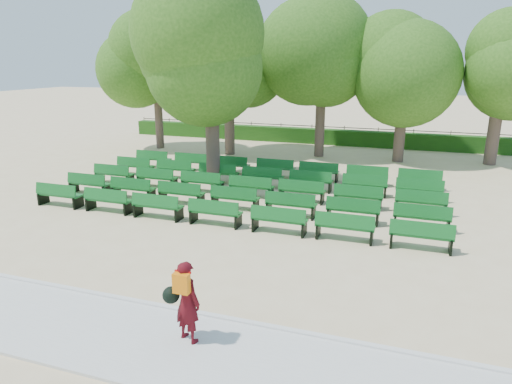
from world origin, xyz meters
TOP-DOWN VIEW (x-y plane):
  - ground at (0.00, 0.00)m, footprint 120.00×120.00m
  - paving at (0.00, -7.40)m, footprint 30.00×2.20m
  - curb at (0.00, -6.25)m, footprint 30.00×0.12m
  - hedge at (0.00, 14.00)m, footprint 26.00×0.70m
  - fence at (0.00, 14.40)m, footprint 26.00×0.10m
  - tree_line at (0.00, 10.00)m, footprint 21.80×6.80m
  - bench_array at (-0.64, 1.92)m, footprint 1.69×0.63m
  - tree_among at (-2.75, 3.29)m, footprint 5.47×5.47m
  - person at (1.34, -7.11)m, footprint 0.77×0.54m

SIDE VIEW (x-z plane):
  - ground at x=0.00m, z-range 0.00..0.00m
  - fence at x=0.00m, z-range -0.51..0.51m
  - tree_line at x=0.00m, z-range -3.52..3.52m
  - paving at x=0.00m, z-range 0.00..0.06m
  - curb at x=0.00m, z-range 0.00..0.10m
  - bench_array at x=-0.64m, z-range -0.44..0.61m
  - hedge at x=0.00m, z-range 0.00..0.90m
  - person at x=1.34m, z-range 0.09..1.62m
  - tree_among at x=-2.75m, z-range 1.28..8.81m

